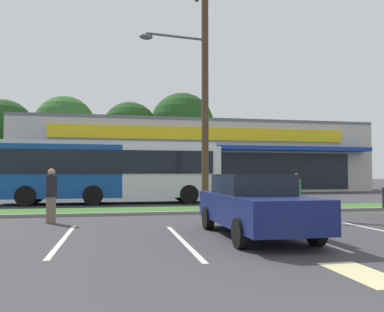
{
  "coord_description": "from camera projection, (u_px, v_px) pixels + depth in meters",
  "views": [
    {
      "loc": [
        -1.71,
        -2.12,
        1.53
      ],
      "look_at": [
        2.25,
        18.1,
        2.52
      ],
      "focal_mm": 36.39,
      "sensor_mm": 36.0,
      "label": 1
    }
  ],
  "objects": [
    {
      "name": "tree_left",
      "position": [
        3.0,
        130.0,
        44.61
      ],
      "size": [
        7.06,
        7.06,
        10.19
      ],
      "color": "#473323",
      "rests_on": "ground_plane"
    },
    {
      "name": "tree_mid_right",
      "position": [
        182.0,
        125.0,
        49.11
      ],
      "size": [
        7.99,
        7.99,
        11.87
      ],
      "color": "#473323",
      "rests_on": "ground_plane"
    },
    {
      "name": "pedestrian_near_bench",
      "position": [
        297.0,
        195.0,
        14.12
      ],
      "size": [
        0.32,
        0.32,
        1.57
      ],
      "rotation": [
        0.0,
        0.0,
        3.8
      ],
      "color": "#1E2338",
      "rests_on": "ground_plane"
    },
    {
      "name": "city_bus",
      "position": [
        111.0,
        170.0,
        20.75
      ],
      "size": [
        11.55,
        2.67,
        3.25
      ],
      "rotation": [
        0.0,
        0.0,
        0.0
      ],
      "color": "#144793",
      "rests_on": "ground_plane"
    },
    {
      "name": "car_2",
      "position": [
        224.0,
        185.0,
        28.31
      ],
      "size": [
        4.74,
        1.89,
        1.42
      ],
      "color": "slate",
      "rests_on": "ground_plane"
    },
    {
      "name": "lot_arrow",
      "position": [
        363.0,
        274.0,
        6.0
      ],
      "size": [
        0.7,
        1.6,
        0.01
      ],
      "primitive_type": "cube",
      "color": "beige",
      "rests_on": "ground_plane"
    },
    {
      "name": "parking_stripe_1",
      "position": [
        182.0,
        240.0,
        9.03
      ],
      "size": [
        0.12,
        4.8,
        0.01
      ],
      "primitive_type": "cube",
      "color": "silver",
      "rests_on": "ground_plane"
    },
    {
      "name": "parking_stripe_3",
      "position": [
        377.0,
        229.0,
        10.85
      ],
      "size": [
        0.12,
        4.8,
        0.01
      ],
      "primitive_type": "cube",
      "color": "silver",
      "rests_on": "ground_plane"
    },
    {
      "name": "curb_lip",
      "position": [
        161.0,
        213.0,
        14.87
      ],
      "size": [
        56.0,
        0.24,
        0.12
      ],
      "primitive_type": "cube",
      "color": "gray",
      "rests_on": "ground_plane"
    },
    {
      "name": "pedestrian_by_pole",
      "position": [
        51.0,
        196.0,
        12.26
      ],
      "size": [
        0.35,
        0.35,
        1.73
      ],
      "rotation": [
        0.0,
        0.0,
        5.95
      ],
      "color": "#726651",
      "rests_on": "ground_plane"
    },
    {
      "name": "car_1",
      "position": [
        7.0,
        186.0,
        25.67
      ],
      "size": [
        4.64,
        1.93,
        1.47
      ],
      "color": "slate",
      "rests_on": "ground_plane"
    },
    {
      "name": "grass_median",
      "position": [
        158.0,
        210.0,
        16.06
      ],
      "size": [
        56.0,
        2.2,
        0.12
      ],
      "primitive_type": "cube",
      "color": "#386B28",
      "rests_on": "ground_plane"
    },
    {
      "name": "utility_pole",
      "position": [
        202.0,
        83.0,
        16.78
      ],
      "size": [
        3.08,
        2.4,
        10.28
      ],
      "color": "#4C3826",
      "rests_on": "ground_plane"
    },
    {
      "name": "parking_stripe_0",
      "position": [
        64.0,
        239.0,
        9.26
      ],
      "size": [
        0.12,
        4.8,
        0.01
      ],
      "primitive_type": "cube",
      "color": "silver",
      "rests_on": "ground_plane"
    },
    {
      "name": "parking_stripe_2",
      "position": [
        296.0,
        234.0,
        9.96
      ],
      "size": [
        0.12,
        4.8,
        0.01
      ],
      "primitive_type": "cube",
      "color": "silver",
      "rests_on": "ground_plane"
    },
    {
      "name": "storefront_building",
      "position": [
        193.0,
        157.0,
        37.98
      ],
      "size": [
        31.98,
        11.5,
        6.43
      ],
      "color": "#BCB7AD",
      "rests_on": "ground_plane"
    },
    {
      "name": "car_4",
      "position": [
        254.0,
        204.0,
        9.71
      ],
      "size": [
        1.92,
        4.68,
        1.55
      ],
      "rotation": [
        0.0,
        0.0,
        -1.57
      ],
      "color": "navy",
      "rests_on": "ground_plane"
    },
    {
      "name": "tree_mid",
      "position": [
        130.0,
        130.0,
        48.26
      ],
      "size": [
        7.02,
        7.02,
        10.56
      ],
      "color": "#473323",
      "rests_on": "ground_plane"
    },
    {
      "name": "tree_mid_left",
      "position": [
        65.0,
        126.0,
        43.2
      ],
      "size": [
        6.65,
        6.65,
        10.28
      ],
      "color": "#473323",
      "rests_on": "ground_plane"
    }
  ]
}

